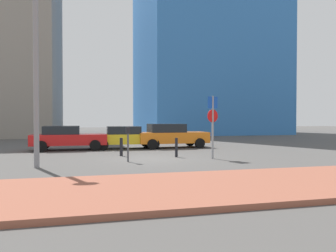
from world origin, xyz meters
TOP-DOWN VIEW (x-y plane):
  - ground_plane at (0.00, 0.00)m, footprint 120.00×120.00m
  - sidewalk_brick at (0.00, -6.95)m, footprint 40.00×4.19m
  - parked_car_red at (-4.02, 5.52)m, footprint 4.38×2.07m
  - parked_car_yellow at (-0.45, 5.59)m, footprint 4.59×1.97m
  - parked_car_orange at (2.40, 5.55)m, footprint 4.62×2.16m
  - parking_sign_post at (2.80, -0.65)m, footprint 0.58×0.21m
  - parking_meter at (-1.19, -0.85)m, footprint 0.18×0.14m
  - street_lamp at (-4.79, -1.67)m, footprint 0.70×0.36m
  - traffic_bollard_near at (1.33, 0.37)m, footprint 0.13×0.13m
  - traffic_bollard_mid at (-1.23, 1.52)m, footprint 0.15×0.15m
  - building_colorful_midrise at (12.73, 27.52)m, footprint 16.72×17.71m
  - building_under_construction at (-11.75, 25.76)m, footprint 11.55×15.71m

SIDE VIEW (x-z plane):
  - ground_plane at x=0.00m, z-range 0.00..0.00m
  - sidewalk_brick at x=0.00m, z-range 0.00..0.14m
  - traffic_bollard_mid at x=-1.23m, z-range 0.00..0.92m
  - traffic_bollard_near at x=1.33m, z-range 0.00..0.94m
  - parked_car_yellow at x=-0.45m, z-range 0.03..1.43m
  - parked_car_red at x=-4.02m, z-range 0.03..1.48m
  - parked_car_orange at x=2.40m, z-range 0.03..1.58m
  - parking_meter at x=-1.19m, z-range 0.22..1.73m
  - parking_sign_post at x=2.80m, z-range 0.38..3.32m
  - street_lamp at x=-4.79m, z-range 0.62..7.76m
  - building_under_construction at x=-11.75m, z-range 0.00..21.15m
  - building_colorful_midrise at x=12.73m, z-range 0.00..30.42m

